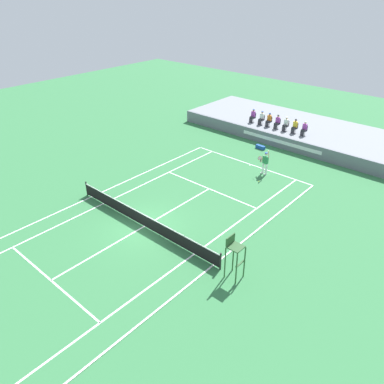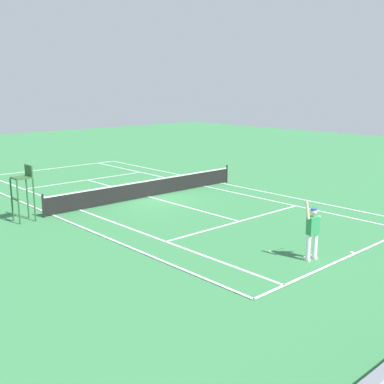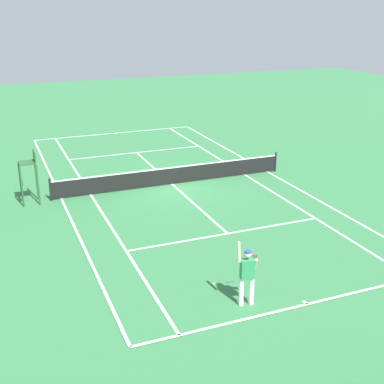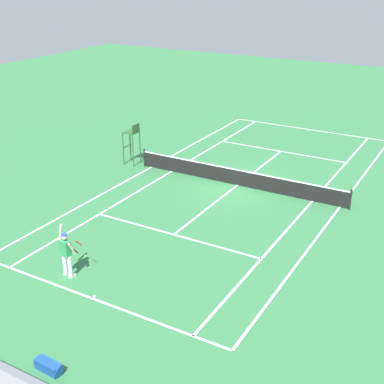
% 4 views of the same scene
% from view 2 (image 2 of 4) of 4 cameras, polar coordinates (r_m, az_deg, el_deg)
% --- Properties ---
extents(ground_plane, '(80.00, 80.00, 0.00)m').
position_cam_2_polar(ground_plane, '(25.38, -5.11, -0.63)').
color(ground_plane, '#337542').
extents(court, '(11.08, 23.88, 0.03)m').
position_cam_2_polar(court, '(25.38, -5.11, -0.61)').
color(court, '#337542').
rests_on(court, ground).
extents(net, '(11.98, 0.10, 1.07)m').
position_cam_2_polar(net, '(25.27, -5.14, 0.52)').
color(net, black).
rests_on(net, ground).
extents(tennis_player, '(0.82, 0.62, 2.08)m').
position_cam_2_polar(tennis_player, '(16.44, 14.19, -4.64)').
color(tennis_player, white).
rests_on(tennis_player, ground).
extents(tennis_ball, '(0.07, 0.07, 0.07)m').
position_cam_2_polar(tennis_ball, '(17.19, 9.23, -7.03)').
color(tennis_ball, '#D1E533').
rests_on(tennis_ball, ground).
extents(umpire_chair, '(0.77, 0.77, 2.44)m').
position_cam_2_polar(umpire_chair, '(21.74, -19.50, 0.68)').
color(umpire_chair, '#2D562D').
rests_on(umpire_chair, ground).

